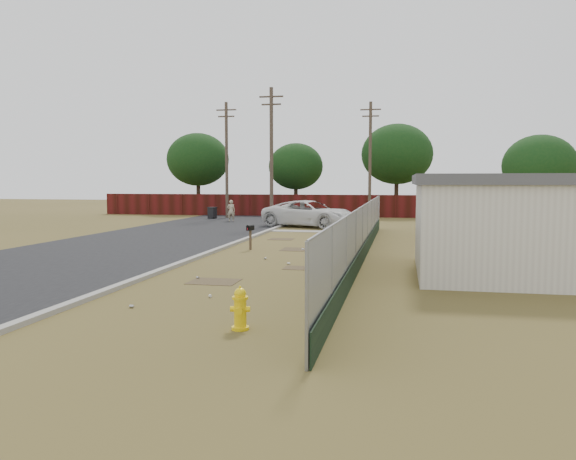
% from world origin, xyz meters
% --- Properties ---
extents(ground, '(120.00, 120.00, 0.00)m').
position_xyz_m(ground, '(0.00, 0.00, 0.00)').
color(ground, brown).
rests_on(ground, ground).
extents(street, '(15.10, 60.00, 0.12)m').
position_xyz_m(street, '(-6.76, 8.05, 0.02)').
color(street, black).
rests_on(street, ground).
extents(chainlink_fence, '(0.10, 27.06, 2.02)m').
position_xyz_m(chainlink_fence, '(3.12, 1.03, 0.80)').
color(chainlink_fence, gray).
rests_on(chainlink_fence, ground).
extents(privacy_fence, '(30.00, 0.12, 1.80)m').
position_xyz_m(privacy_fence, '(-6.00, 25.00, 0.90)').
color(privacy_fence, '#4C1010').
rests_on(privacy_fence, ground).
extents(utility_poles, '(12.60, 8.24, 9.00)m').
position_xyz_m(utility_poles, '(-3.67, 20.67, 4.69)').
color(utility_poles, brown).
rests_on(utility_poles, ground).
extents(houses, '(9.30, 17.24, 3.10)m').
position_xyz_m(houses, '(9.70, 3.13, 1.56)').
color(houses, silver).
rests_on(houses, ground).
extents(horizon_trees, '(33.32, 31.94, 7.78)m').
position_xyz_m(horizon_trees, '(0.84, 23.56, 4.63)').
color(horizon_trees, '#322216').
rests_on(horizon_trees, ground).
extents(fire_hydrant, '(0.40, 0.41, 0.87)m').
position_xyz_m(fire_hydrant, '(1.43, -9.89, 0.41)').
color(fire_hydrant, yellow).
rests_on(fire_hydrant, ground).
extents(mailbox, '(0.26, 0.47, 1.07)m').
position_xyz_m(mailbox, '(-1.77, 2.51, 0.84)').
color(mailbox, brown).
rests_on(mailbox, ground).
extents(pickup_truck, '(6.63, 4.65, 1.68)m').
position_xyz_m(pickup_truck, '(-1.22, 14.76, 0.84)').
color(pickup_truck, silver).
rests_on(pickup_truck, ground).
extents(pedestrian, '(0.63, 0.48, 1.56)m').
position_xyz_m(pedestrian, '(-7.54, 18.35, 0.78)').
color(pedestrian, tan).
rests_on(pedestrian, ground).
extents(trash_bin, '(0.70, 0.76, 0.90)m').
position_xyz_m(trash_bin, '(-9.83, 20.86, 0.46)').
color(trash_bin, black).
rests_on(trash_bin, ground).
extents(scattered_litter, '(2.44, 12.83, 0.07)m').
position_xyz_m(scattered_litter, '(-0.25, -2.12, 0.04)').
color(scattered_litter, silver).
rests_on(scattered_litter, ground).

